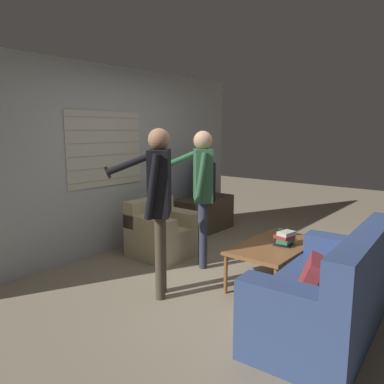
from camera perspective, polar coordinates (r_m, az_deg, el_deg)
ground_plane at (r=4.34m, az=6.53°, el=-13.70°), size 16.00×16.00×0.00m
wall_back at (r=5.36m, az=-11.87°, el=4.78°), size 5.20×0.08×2.55m
couch_blue at (r=3.48m, az=20.31°, el=-14.27°), size 1.73×0.90×0.91m
armchair_beige at (r=5.16m, az=-4.61°, el=-6.14°), size 0.79×0.77×0.76m
coffee_table at (r=4.26m, az=12.51°, el=-8.27°), size 1.15×0.65×0.46m
tv_stand at (r=6.34m, az=1.83°, el=-3.39°), size 1.09×0.50×0.58m
tv at (r=6.23m, az=1.83°, el=1.94°), size 0.68×0.74×0.61m
person_left_standing at (r=3.73m, az=-5.11°, el=0.12°), size 0.53×0.86×1.72m
person_right_standing at (r=4.56m, az=1.51°, el=1.60°), size 0.49×0.81×1.69m
book_stack at (r=4.22m, az=13.96°, el=-6.91°), size 0.22×0.21×0.15m
soda_can at (r=4.41m, az=13.24°, el=-6.29°), size 0.07×0.07×0.13m
spare_remote at (r=4.32m, az=13.95°, el=-7.35°), size 0.04×0.13×0.02m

